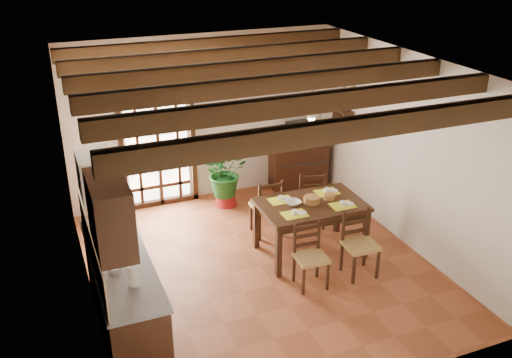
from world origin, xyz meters
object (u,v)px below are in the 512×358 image
chair_near_left (310,268)px  chair_far_left (267,216)px  chair_far_right (310,208)px  crt_tv (300,132)px  dining_table (311,210)px  sideboard (298,164)px  kitchen_counter (124,293)px  chair_near_right (359,255)px  pendant_lamp (312,113)px  potted_plant (225,174)px

chair_near_left → chair_far_left: (0.02, 1.49, 0.02)m
chair_far_right → crt_tv: 1.65m
dining_table → sideboard: size_ratio=1.47×
kitchen_counter → chair_near_right: bearing=-1.2°
dining_table → chair_near_left: size_ratio=1.73×
chair_far_left → pendant_lamp: pendant_lamp is taller
chair_near_right → crt_tv: (0.50, 2.89, 0.75)m
dining_table → chair_far_left: bearing=116.0°
potted_plant → kitchen_counter: bearing=-129.6°
potted_plant → pendant_lamp: size_ratio=2.57×
chair_near_right → pendant_lamp: 2.02m
chair_far_left → sideboard: size_ratio=0.92×
sideboard → potted_plant: size_ratio=0.46×
sideboard → chair_near_right: bearing=-93.1°
kitchen_counter → chair_near_left: kitchen_counter is taller
chair_far_right → kitchen_counter: bearing=40.3°
chair_far_right → potted_plant: (-0.98, 1.18, 0.27)m
chair_far_right → potted_plant: bearing=-34.4°
crt_tv → pendant_lamp: pendant_lamp is taller
dining_table → sideboard: sideboard is taller
chair_far_left → chair_near_right: bearing=115.3°
kitchen_counter → sideboard: (3.62, 2.83, -0.05)m
chair_far_left → potted_plant: (-0.25, 1.17, 0.28)m
sideboard → chair_far_left: bearing=-124.3°
chair_near_right → dining_table: bearing=117.0°
kitchen_counter → chair_far_left: 2.81m
dining_table → pendant_lamp: 1.39m
kitchen_counter → chair_near_left: (2.39, -0.06, -0.21)m
chair_near_left → potted_plant: 2.69m
chair_near_left → crt_tv: crt_tv is taller
chair_far_left → chair_far_right: bearing=179.2°
chair_far_right → pendant_lamp: pendant_lamp is taller
chair_near_left → pendant_lamp: pendant_lamp is taller
chair_near_right → chair_near_left: bearing=-179.0°
kitchen_counter → chair_far_right: 3.45m
kitchen_counter → chair_near_left: size_ratio=2.64×
chair_far_right → sideboard: size_ratio=0.96×
crt_tv → sideboard: bearing=87.9°
sideboard → pendant_lamp: pendant_lamp is taller
sideboard → pendant_lamp: size_ratio=1.18×
kitchen_counter → chair_near_right: kitchen_counter is taller
chair_near_left → chair_far_left: bearing=92.4°
dining_table → potted_plant: (-0.61, 1.92, -0.12)m
dining_table → potted_plant: potted_plant is taller
chair_near_right → sideboard: chair_near_right is taller
chair_near_right → chair_far_left: 1.66m
chair_near_right → crt_tv: crt_tv is taller
dining_table → potted_plant: bearing=108.4°
chair_far_right → sideboard: 1.48m
kitchen_counter → dining_table: bearing=13.9°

